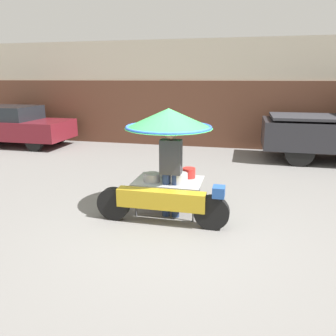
% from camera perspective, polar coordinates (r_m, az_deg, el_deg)
% --- Properties ---
extents(ground_plane, '(36.00, 36.00, 0.00)m').
position_cam_1_polar(ground_plane, '(5.74, 0.67, -10.38)').
color(ground_plane, slate).
extents(shopfront_building, '(28.00, 2.06, 3.83)m').
position_cam_1_polar(shopfront_building, '(13.13, 8.48, 12.67)').
color(shopfront_building, '#B2A893').
rests_on(shopfront_building, ground).
extents(vendor_motorcycle_cart, '(2.37, 1.60, 1.98)m').
position_cam_1_polar(vendor_motorcycle_cart, '(5.92, -0.01, 5.15)').
color(vendor_motorcycle_cart, black).
rests_on(vendor_motorcycle_cart, ground).
extents(vendor_person, '(0.38, 0.22, 1.68)m').
position_cam_1_polar(vendor_person, '(5.88, 0.50, 0.09)').
color(vendor_person, navy).
rests_on(vendor_person, ground).
extents(parked_car, '(4.12, 1.82, 1.48)m').
position_cam_1_polar(parked_car, '(13.74, -25.17, 6.72)').
color(parked_car, black).
rests_on(parked_car, ground).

